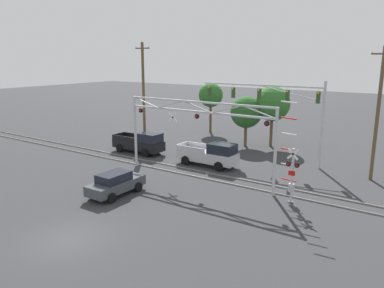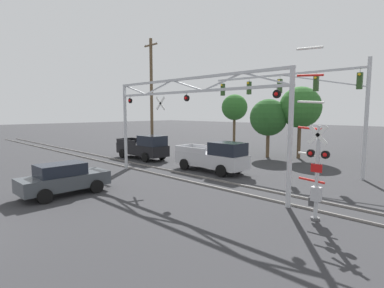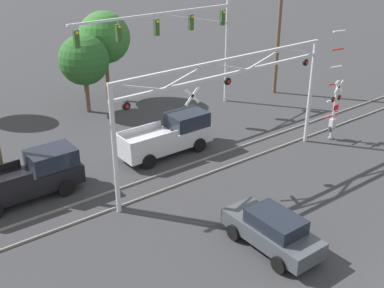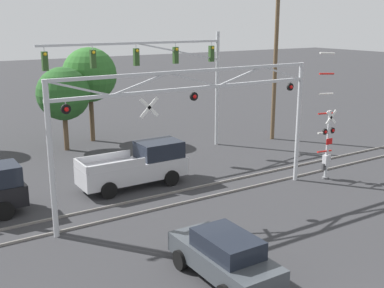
{
  "view_description": "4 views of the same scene",
  "coord_description": "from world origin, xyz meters",
  "px_view_note": "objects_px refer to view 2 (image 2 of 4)",
  "views": [
    {
      "loc": [
        15.73,
        -11.44,
        9.49
      ],
      "look_at": [
        -0.01,
        11.78,
        2.99
      ],
      "focal_mm": 35.0,
      "sensor_mm": 36.0,
      "label": 1
    },
    {
      "loc": [
        12.54,
        0.07,
        4.28
      ],
      "look_at": [
        -2.0,
        14.93,
        2.03
      ],
      "focal_mm": 28.0,
      "sensor_mm": 36.0,
      "label": 2
    },
    {
      "loc": [
        -15.19,
        -4.75,
        12.37
      ],
      "look_at": [
        -2.13,
        12.56,
        2.19
      ],
      "focal_mm": 45.0,
      "sensor_mm": 36.0,
      "label": 3
    },
    {
      "loc": [
        -11.36,
        -5.26,
        8.37
      ],
      "look_at": [
        -0.91,
        11.17,
        3.3
      ],
      "focal_mm": 45.0,
      "sensor_mm": 36.0,
      "label": 4
    }
  ],
  "objects_px": {
    "crossing_gantry": "(187,108)",
    "crossing_signal_mast": "(316,167)",
    "pickup_truck_lead": "(214,157)",
    "sedan_waiting": "(64,179)",
    "background_tree_far_left_verge": "(268,118)",
    "utility_pole_left": "(152,97)",
    "pickup_truck_following": "(144,147)",
    "background_tree_beyond_span": "(234,108)",
    "traffic_signal_span": "(311,95)",
    "background_tree_far_right_verge": "(300,107)"
  },
  "relations": [
    {
      "from": "crossing_gantry",
      "to": "crossing_signal_mast",
      "type": "xyz_separation_m",
      "value": [
        7.94,
        -0.73,
        -2.35
      ]
    },
    {
      "from": "pickup_truck_lead",
      "to": "sedan_waiting",
      "type": "height_order",
      "value": "pickup_truck_lead"
    },
    {
      "from": "background_tree_far_left_verge",
      "to": "utility_pole_left",
      "type": "bearing_deg",
      "value": -138.41
    },
    {
      "from": "pickup_truck_following",
      "to": "sedan_waiting",
      "type": "height_order",
      "value": "pickup_truck_following"
    },
    {
      "from": "utility_pole_left",
      "to": "background_tree_beyond_span",
      "type": "distance_m",
      "value": 12.03
    },
    {
      "from": "pickup_truck_lead",
      "to": "pickup_truck_following",
      "type": "relative_size",
      "value": 0.99
    },
    {
      "from": "crossing_gantry",
      "to": "traffic_signal_span",
      "type": "xyz_separation_m",
      "value": [
        3.75,
        8.45,
        0.98
      ]
    },
    {
      "from": "crossing_signal_mast",
      "to": "sedan_waiting",
      "type": "relative_size",
      "value": 1.56
    },
    {
      "from": "sedan_waiting",
      "to": "background_tree_beyond_span",
      "type": "xyz_separation_m",
      "value": [
        -6.48,
        23.46,
        3.92
      ]
    },
    {
      "from": "background_tree_beyond_span",
      "to": "background_tree_far_right_verge",
      "type": "height_order",
      "value": "background_tree_far_right_verge"
    },
    {
      "from": "traffic_signal_span",
      "to": "background_tree_far_right_verge",
      "type": "bearing_deg",
      "value": 120.4
    },
    {
      "from": "pickup_truck_following",
      "to": "pickup_truck_lead",
      "type": "bearing_deg",
      "value": -0.07
    },
    {
      "from": "crossing_signal_mast",
      "to": "background_tree_beyond_span",
      "type": "height_order",
      "value": "crossing_signal_mast"
    },
    {
      "from": "sedan_waiting",
      "to": "utility_pole_left",
      "type": "height_order",
      "value": "utility_pole_left"
    },
    {
      "from": "crossing_gantry",
      "to": "pickup_truck_following",
      "type": "relative_size",
      "value": 2.34
    },
    {
      "from": "sedan_waiting",
      "to": "pickup_truck_lead",
      "type": "bearing_deg",
      "value": 79.82
    },
    {
      "from": "crossing_signal_mast",
      "to": "background_tree_far_right_verge",
      "type": "height_order",
      "value": "crossing_signal_mast"
    },
    {
      "from": "traffic_signal_span",
      "to": "pickup_truck_following",
      "type": "xyz_separation_m",
      "value": [
        -12.99,
        -4.74,
        -4.37
      ]
    },
    {
      "from": "utility_pole_left",
      "to": "crossing_signal_mast",
      "type": "bearing_deg",
      "value": -18.51
    },
    {
      "from": "background_tree_beyond_span",
      "to": "pickup_truck_following",
      "type": "bearing_deg",
      "value": -89.99
    },
    {
      "from": "sedan_waiting",
      "to": "background_tree_far_right_verge",
      "type": "bearing_deg",
      "value": 80.88
    },
    {
      "from": "pickup_truck_following",
      "to": "sedan_waiting",
      "type": "bearing_deg",
      "value": -56.8
    },
    {
      "from": "sedan_waiting",
      "to": "background_tree_far_right_verge",
      "type": "distance_m",
      "value": 20.82
    },
    {
      "from": "pickup_truck_following",
      "to": "background_tree_beyond_span",
      "type": "distance_m",
      "value": 14.05
    },
    {
      "from": "crossing_gantry",
      "to": "pickup_truck_lead",
      "type": "distance_m",
      "value": 5.11
    },
    {
      "from": "traffic_signal_span",
      "to": "utility_pole_left",
      "type": "distance_m",
      "value": 14.17
    },
    {
      "from": "background_tree_far_right_verge",
      "to": "crossing_signal_mast",
      "type": "bearing_deg",
      "value": -63.18
    },
    {
      "from": "background_tree_far_left_verge",
      "to": "background_tree_far_right_verge",
      "type": "relative_size",
      "value": 0.83
    },
    {
      "from": "crossing_signal_mast",
      "to": "background_tree_far_right_verge",
      "type": "bearing_deg",
      "value": 116.82
    },
    {
      "from": "background_tree_beyond_span",
      "to": "crossing_gantry",
      "type": "bearing_deg",
      "value": -61.85
    },
    {
      "from": "utility_pole_left",
      "to": "background_tree_beyond_span",
      "type": "bearing_deg",
      "value": 86.07
    },
    {
      "from": "sedan_waiting",
      "to": "crossing_gantry",
      "type": "bearing_deg",
      "value": 66.04
    },
    {
      "from": "pickup_truck_lead",
      "to": "sedan_waiting",
      "type": "xyz_separation_m",
      "value": [
        -1.78,
        -9.9,
        -0.23
      ]
    },
    {
      "from": "crossing_gantry",
      "to": "traffic_signal_span",
      "type": "bearing_deg",
      "value": 66.07
    },
    {
      "from": "crossing_gantry",
      "to": "traffic_signal_span",
      "type": "relative_size",
      "value": 1.1
    },
    {
      "from": "pickup_truck_lead",
      "to": "background_tree_beyond_span",
      "type": "xyz_separation_m",
      "value": [
        -8.26,
        13.57,
        3.69
      ]
    },
    {
      "from": "crossing_signal_mast",
      "to": "pickup_truck_following",
      "type": "relative_size",
      "value": 1.21
    },
    {
      "from": "utility_pole_left",
      "to": "background_tree_far_left_verge",
      "type": "bearing_deg",
      "value": 41.59
    },
    {
      "from": "background_tree_beyond_span",
      "to": "traffic_signal_span",
      "type": "bearing_deg",
      "value": -34.17
    },
    {
      "from": "crossing_signal_mast",
      "to": "pickup_truck_lead",
      "type": "relative_size",
      "value": 1.21
    },
    {
      "from": "background_tree_beyond_span",
      "to": "crossing_signal_mast",
      "type": "bearing_deg",
      "value": -46.33
    },
    {
      "from": "pickup_truck_lead",
      "to": "utility_pole_left",
      "type": "distance_m",
      "value": 10.29
    },
    {
      "from": "crossing_signal_mast",
      "to": "utility_pole_left",
      "type": "relative_size",
      "value": 0.62
    },
    {
      "from": "pickup_truck_following",
      "to": "background_tree_far_right_verge",
      "type": "height_order",
      "value": "background_tree_far_right_verge"
    },
    {
      "from": "background_tree_far_left_verge",
      "to": "pickup_truck_following",
      "type": "bearing_deg",
      "value": -129.73
    },
    {
      "from": "traffic_signal_span",
      "to": "pickup_truck_following",
      "type": "relative_size",
      "value": 2.13
    },
    {
      "from": "pickup_truck_following",
      "to": "utility_pole_left",
      "type": "xyz_separation_m",
      "value": [
        -0.83,
        1.59,
        4.57
      ]
    },
    {
      "from": "traffic_signal_span",
      "to": "background_tree_far_right_verge",
      "type": "xyz_separation_m",
      "value": [
        -3.26,
        5.56,
        -0.8
      ]
    },
    {
      "from": "background_tree_far_left_verge",
      "to": "crossing_signal_mast",
      "type": "bearing_deg",
      "value": -53.53
    },
    {
      "from": "utility_pole_left",
      "to": "crossing_gantry",
      "type": "bearing_deg",
      "value": -27.76
    }
  ]
}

